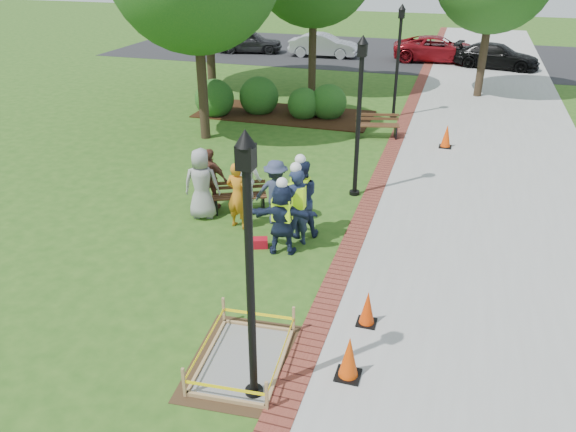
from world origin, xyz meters
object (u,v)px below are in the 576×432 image
(hivis_worker_c, at_px, (300,196))
(hivis_worker_b, at_px, (296,205))
(wet_concrete_pad, at_px, (243,351))
(hivis_worker_a, at_px, (282,216))
(lamp_near, at_px, (249,256))
(bench_near, at_px, (240,202))
(cone_front, at_px, (349,358))

(hivis_worker_c, bearing_deg, hivis_worker_b, -85.78)
(wet_concrete_pad, height_order, hivis_worker_c, hivis_worker_c)
(wet_concrete_pad, distance_m, hivis_worker_a, 3.80)
(lamp_near, distance_m, hivis_worker_a, 4.72)
(hivis_worker_b, bearing_deg, hivis_worker_c, 94.22)
(hivis_worker_a, bearing_deg, wet_concrete_pad, -82.26)
(bench_near, xyz_separation_m, hivis_worker_a, (1.71, -1.74, 0.66))
(bench_near, xyz_separation_m, lamp_near, (2.64, -6.09, 2.24))
(lamp_near, bearing_deg, cone_front, 31.66)
(bench_near, xyz_separation_m, cone_front, (3.95, -5.28, 0.14))
(hivis_worker_a, bearing_deg, hivis_worker_b, 67.56)
(cone_front, height_order, lamp_near, lamp_near)
(cone_front, distance_m, hivis_worker_a, 4.22)
(cone_front, height_order, hivis_worker_a, hivis_worker_a)
(lamp_near, xyz_separation_m, hivis_worker_b, (-0.75, 4.78, -1.49))
(wet_concrete_pad, height_order, bench_near, bench_near)
(wet_concrete_pad, bearing_deg, hivis_worker_b, 94.51)
(cone_front, bearing_deg, bench_near, 126.83)
(wet_concrete_pad, relative_size, cone_front, 3.06)
(cone_front, relative_size, hivis_worker_b, 0.39)
(hivis_worker_b, bearing_deg, wet_concrete_pad, -85.49)
(wet_concrete_pad, bearing_deg, cone_front, 5.48)
(wet_concrete_pad, xyz_separation_m, hivis_worker_c, (-0.36, 4.62, 0.77))
(bench_near, relative_size, lamp_near, 0.34)
(lamp_near, xyz_separation_m, hivis_worker_c, (-0.79, 5.26, -1.48))
(wet_concrete_pad, height_order, hivis_worker_b, hivis_worker_b)
(hivis_worker_a, distance_m, hivis_worker_b, 0.47)
(cone_front, xyz_separation_m, hivis_worker_c, (-2.10, 4.45, 0.62))
(bench_near, height_order, hivis_worker_c, hivis_worker_c)
(lamp_near, bearing_deg, hivis_worker_a, 102.08)
(cone_front, distance_m, hivis_worker_b, 4.52)
(wet_concrete_pad, bearing_deg, lamp_near, -56.36)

